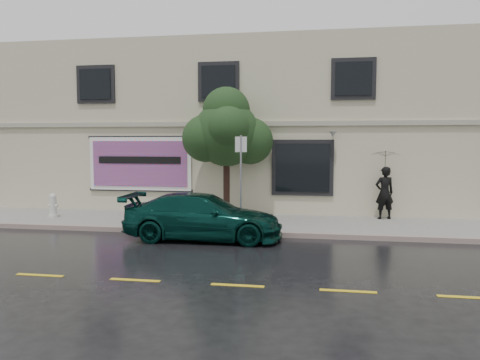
% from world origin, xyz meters
% --- Properties ---
extents(ground, '(90.00, 90.00, 0.00)m').
position_xyz_m(ground, '(0.00, 0.00, 0.00)').
color(ground, black).
rests_on(ground, ground).
extents(sidewalk, '(20.00, 3.50, 0.15)m').
position_xyz_m(sidewalk, '(0.00, 3.25, 0.07)').
color(sidewalk, gray).
rests_on(sidewalk, ground).
extents(curb, '(20.00, 0.18, 0.16)m').
position_xyz_m(curb, '(0.00, 1.50, 0.07)').
color(curb, gray).
rests_on(curb, ground).
extents(road_marking, '(19.00, 0.12, 0.01)m').
position_xyz_m(road_marking, '(0.00, -3.50, 0.01)').
color(road_marking, gold).
rests_on(road_marking, ground).
extents(building, '(20.00, 8.12, 7.00)m').
position_xyz_m(building, '(0.00, 9.00, 3.50)').
color(building, '#B9B295').
rests_on(building, ground).
extents(billboard, '(4.30, 0.16, 2.20)m').
position_xyz_m(billboard, '(-3.20, 4.92, 2.05)').
color(billboard, white).
rests_on(billboard, ground).
extents(car, '(4.77, 2.18, 1.38)m').
position_xyz_m(car, '(0.41, 0.80, 0.69)').
color(car, '#072E28').
rests_on(car, ground).
extents(pedestrian, '(0.79, 0.63, 1.89)m').
position_xyz_m(pedestrian, '(6.14, 4.60, 1.09)').
color(pedestrian, black).
rests_on(pedestrian, sidewalk).
extents(umbrella, '(1.24, 1.24, 0.79)m').
position_xyz_m(umbrella, '(6.14, 4.60, 2.43)').
color(umbrella, black).
rests_on(umbrella, pedestrian).
extents(street_tree, '(2.39, 2.39, 4.27)m').
position_xyz_m(street_tree, '(0.48, 4.03, 3.21)').
color(street_tree, '#332017').
rests_on(street_tree, sidewalk).
extents(fire_hydrant, '(0.36, 0.34, 0.88)m').
position_xyz_m(fire_hydrant, '(-5.82, 3.00, 0.58)').
color(fire_hydrant, silver).
rests_on(fire_hydrant, sidewalk).
extents(sign_pole, '(0.35, 0.14, 2.98)m').
position_xyz_m(sign_pole, '(1.41, 1.70, 1.91)').
color(sign_pole, gray).
rests_on(sign_pole, sidewalk).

